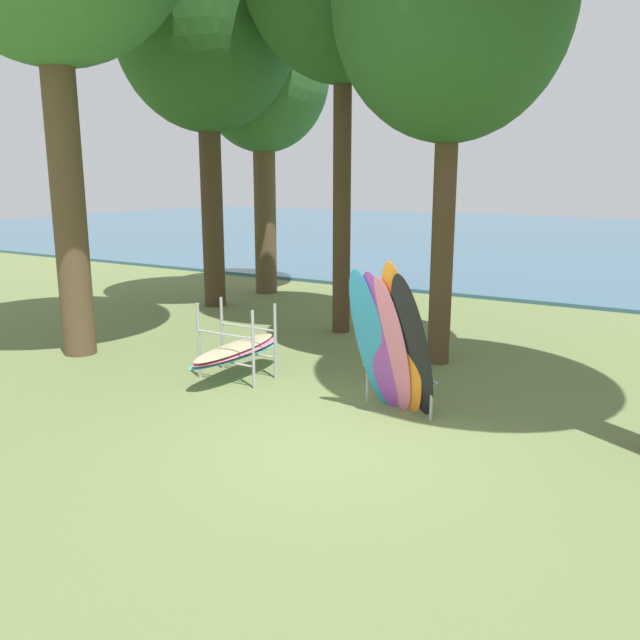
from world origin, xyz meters
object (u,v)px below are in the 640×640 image
tree_far_right_back (263,78)px  leaning_board_pile (391,344)px  tree_far_left_back (452,1)px  tree_deep_back (206,25)px  board_storage_rack (236,350)px

tree_far_right_back → leaning_board_pile: (7.11, -7.11, -4.74)m
tree_far_left_back → tree_deep_back: 7.07m
tree_far_right_back → leaning_board_pile: size_ratio=3.58×
tree_deep_back → leaning_board_pile: (7.13, -4.89, -5.64)m
tree_far_right_back → leaning_board_pile: 11.12m
tree_far_left_back → leaning_board_pile: 5.72m
tree_far_right_back → tree_deep_back: (-0.02, -2.22, 0.90)m
leaning_board_pile → board_storage_rack: leaning_board_pile is taller
board_storage_rack → tree_far_right_back: bearing=121.8°
tree_far_right_back → board_storage_rack: 9.59m
tree_far_left_back → leaning_board_pile: tree_far_left_back is taller
tree_far_left_back → tree_far_right_back: tree_far_left_back is taller
board_storage_rack → tree_far_left_back: bearing=45.6°
tree_far_left_back → tree_far_right_back: size_ratio=1.04×
tree_far_right_back → tree_deep_back: 2.40m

